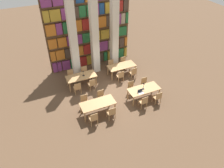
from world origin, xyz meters
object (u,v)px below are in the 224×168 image
pillar_center (94,31)px  desk_lamp_0 (144,85)px  chair_1 (85,102)px  chair_3 (101,97)px  desk_lamp_1 (83,72)px  chair_0 (94,118)px  chair_11 (85,72)px  chair_14 (133,72)px  chair_7 (145,84)px  chair_5 (131,88)px  pillar_right (114,28)px  laptop (141,92)px  reading_table_2 (81,77)px  chair_9 (71,76)px  reading_table_3 (122,67)px  chair_10 (92,84)px  chair_8 (77,88)px  pillar_left (73,35)px  chair_4 (143,102)px  chair_15 (124,62)px  reading_table_0 (98,104)px  chair_6 (157,97)px  reading_table_1 (144,90)px  chair_2 (111,113)px  chair_12 (120,76)px  chair_13 (112,65)px

pillar_center → desk_lamp_0: (1.44, -4.11, -1.95)m
chair_1 → chair_3: size_ratio=1.00×
desk_lamp_1 → chair_0: bearing=-100.3°
chair_11 → chair_14: size_ratio=1.00×
chair_1 → chair_7: same height
chair_5 → pillar_right: bearing=-96.3°
chair_3 → laptop: laptop is taller
reading_table_2 → chair_14: chair_14 is taller
chair_3 → chair_11: (-0.07, 2.84, 0.00)m
chair_5 → chair_7: bearing=-180.0°
chair_9 → reading_table_3: size_ratio=0.45×
pillar_right → chair_10: 4.09m
chair_14 → chair_8: bearing=-179.1°
pillar_left → chair_4: bearing=-62.6°
chair_14 → chair_15: same height
reading_table_0 → reading_table_3: (2.89, 2.90, 0.00)m
laptop → chair_10: bearing=133.2°
desk_lamp_0 → chair_14: size_ratio=0.52×
chair_8 → chair_11: bearing=56.3°
chair_4 → reading_table_2: size_ratio=0.45×
desk_lamp_1 → desk_lamp_0: bearing=-45.0°
chair_6 → reading_table_1: bearing=125.8°
chair_3 → chair_4: (2.03, -1.38, 0.00)m
reading_table_2 → reading_table_0: bearing=-89.3°
pillar_left → desk_lamp_1: pillar_left is taller
pillar_left → chair_5: size_ratio=6.89×
desk_lamp_0 → desk_lamp_1: desk_lamp_0 is taller
chair_5 → desk_lamp_0: desk_lamp_0 is taller
chair_3 → chair_2: bearing=90.0°
chair_5 → reading_table_3: (0.36, 2.14, 0.19)m
chair_2 → chair_12: bearing=56.1°
pillar_center → chair_3: 4.38m
chair_3 → reading_table_0: bearing=55.3°
chair_4 → chair_9: 5.22m
pillar_center → chair_0: 5.84m
pillar_center → chair_14: size_ratio=6.89×
desk_lamp_0 → chair_4: bearing=-118.1°
pillar_left → chair_2: bearing=-84.5°
reading_table_2 → chair_14: (3.45, -0.65, -0.19)m
chair_1 → chair_14: same height
pillar_center → chair_14: pillar_center is taller
chair_7 → laptop: bearing=46.8°
chair_1 → chair_8: (-0.01, 1.41, 0.00)m
chair_7 → chair_3: bearing=1.0°
chair_2 → chair_10: 2.84m
reading_table_2 → chair_0: bearing=-97.9°
chair_4 → desk_lamp_1: 4.29m
chair_4 → chair_6: same height
chair_11 → chair_8: bearing=56.3°
pillar_left → chair_13: pillar_left is taller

